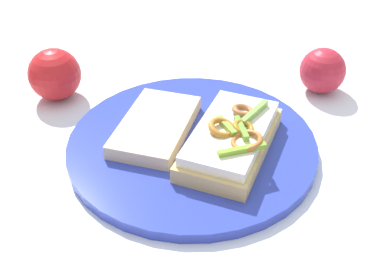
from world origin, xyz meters
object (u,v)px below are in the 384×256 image
Objects in this scene: plate at (192,145)px; bread_slice_side at (156,126)px; apple_2 at (323,71)px; apple_4 at (55,74)px; sandwich at (231,139)px.

plate is 2.25× the size of bread_slice_side.
bread_slice_side is 2.07× the size of apple_2.
apple_2 is at bearing -82.66° from apple_4.
plate is at bearing -90.11° from sandwich.
plate is 1.71× the size of sandwich.
apple_2 is (0.15, -0.23, 0.01)m from bread_slice_side.
sandwich is 0.22m from apple_2.
apple_2 reaches higher than plate.
apple_2 is (0.18, -0.13, 0.00)m from sandwich.
sandwich reaches higher than plate.
plate is 4.66× the size of apple_2.
sandwich is 0.29m from apple_4.
apple_4 is at bearing -109.08° from bread_slice_side.
apple_4 is (0.11, 0.21, 0.03)m from plate.
bread_slice_side is (0.03, 0.10, -0.01)m from sandwich.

